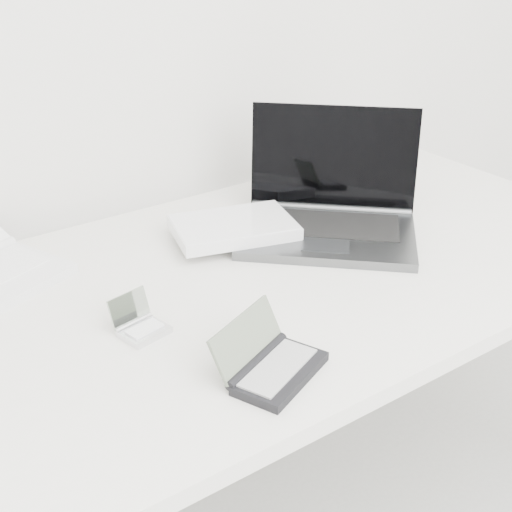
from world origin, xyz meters
TOP-DOWN VIEW (x-y plane):
  - desk at (0.00, 1.55)m, footprint 1.60×0.80m
  - laptop_large at (0.18, 1.63)m, footprint 0.54×0.45m
  - pda_silver at (-0.28, 1.49)m, footprint 0.09×0.09m
  - palmtop_charcoal at (-0.17, 1.28)m, footprint 0.19×0.17m

SIDE VIEW (x-z plane):
  - desk at x=0.00m, z-range 0.32..1.05m
  - pda_silver at x=-0.28m, z-range 0.71..0.77m
  - palmtop_charcoal at x=-0.17m, z-range 0.71..0.79m
  - laptop_large at x=0.18m, z-range 0.65..0.89m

